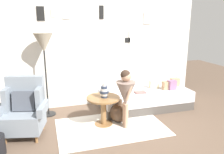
# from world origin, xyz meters

# --- Properties ---
(ground_plane) EXTENTS (12.00, 12.00, 0.00)m
(ground_plane) POSITION_xyz_m (0.00, 0.00, 0.00)
(ground_plane) COLOR brown
(gallery_wall) EXTENTS (4.80, 0.12, 2.60)m
(gallery_wall) POSITION_xyz_m (0.00, 1.95, 1.30)
(gallery_wall) COLOR silver
(gallery_wall) RESTS_ON ground
(rug) EXTENTS (1.90, 1.20, 0.01)m
(rug) POSITION_xyz_m (0.04, 0.65, 0.01)
(rug) COLOR silver
(rug) RESTS_ON ground
(armchair) EXTENTS (0.84, 0.71, 0.97)m
(armchair) POSITION_xyz_m (-1.39, 0.84, 0.44)
(armchair) COLOR olive
(armchair) RESTS_ON ground
(daybed) EXTENTS (1.91, 0.81, 0.40)m
(daybed) POSITION_xyz_m (1.01, 1.30, 0.20)
(daybed) COLOR #4C4742
(daybed) RESTS_ON ground
(pillow_head) EXTENTS (0.20, 0.12, 0.18)m
(pillow_head) POSITION_xyz_m (1.78, 1.42, 0.49)
(pillow_head) COLOR tan
(pillow_head) RESTS_ON daybed
(pillow_mid) EXTENTS (0.19, 0.14, 0.20)m
(pillow_mid) POSITION_xyz_m (1.58, 1.21, 0.50)
(pillow_mid) COLOR gray
(pillow_mid) RESTS_ON daybed
(pillow_back) EXTENTS (0.21, 0.13, 0.17)m
(pillow_back) POSITION_xyz_m (1.49, 1.25, 0.49)
(pillow_back) COLOR tan
(pillow_back) RESTS_ON daybed
(pillow_extra) EXTENTS (0.21, 0.15, 0.17)m
(pillow_extra) POSITION_xyz_m (1.26, 1.42, 0.48)
(pillow_extra) COLOR beige
(pillow_extra) RESTS_ON daybed
(side_table) EXTENTS (0.60, 0.60, 0.53)m
(side_table) POSITION_xyz_m (-0.06, 0.80, 0.38)
(side_table) COLOR olive
(side_table) RESTS_ON ground
(vase_striped) EXTENTS (0.16, 0.16, 0.27)m
(vase_striped) POSITION_xyz_m (-0.04, 0.79, 0.64)
(vase_striped) COLOR #2D384C
(vase_striped) RESTS_ON side_table
(floor_lamp) EXTENTS (0.37, 0.37, 1.63)m
(floor_lamp) POSITION_xyz_m (-1.01, 1.55, 1.39)
(floor_lamp) COLOR black
(floor_lamp) RESTS_ON ground
(person_child) EXTENTS (0.34, 0.34, 1.05)m
(person_child) POSITION_xyz_m (0.29, 0.59, 0.67)
(person_child) COLOR tan
(person_child) RESTS_ON ground
(book_on_daybed) EXTENTS (0.23, 0.17, 0.03)m
(book_on_daybed) POSITION_xyz_m (0.83, 1.18, 0.42)
(book_on_daybed) COLOR #996560
(book_on_daybed) RESTS_ON daybed
(demijohn_near) EXTENTS (0.36, 0.36, 0.44)m
(demijohn_near) POSITION_xyz_m (0.26, 0.84, 0.18)
(demijohn_near) COLOR #473323
(demijohn_near) RESTS_ON ground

